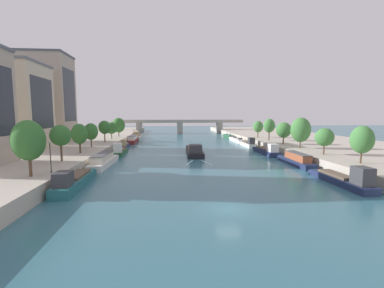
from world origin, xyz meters
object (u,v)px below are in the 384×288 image
Objects in this scene: moored_boat_left_second at (120,151)px; moored_boat_right_lone at (267,151)px; lamppost_left_bank at (50,155)px; tree_right_by_lamp at (258,127)px; tree_right_far at (324,137)px; moored_boat_right_near at (248,144)px; moored_boat_left_upstream at (104,161)px; moored_boat_right_midway at (344,179)px; tree_right_second at (362,140)px; moored_boat_left_downstream at (125,145)px; tree_left_past_mid at (29,140)px; moored_boat_left_near at (138,136)px; moored_boat_left_gap_after at (74,181)px; moored_boat_left_lone at (133,140)px; moored_boat_right_second at (237,140)px; tree_left_far at (60,136)px; moored_boat_right_end at (296,160)px; barge_midriver at (194,150)px; tree_left_midway at (104,127)px; bridge_far at (180,125)px; tree_left_second at (91,132)px; moored_boat_right_gap_after at (228,136)px; tree_right_end_of_row at (301,130)px; tree_right_third at (284,130)px; tree_right_distant at (269,126)px; tree_left_end_of_row at (111,128)px.

moored_boat_right_lone is (36.31, -2.70, -0.01)m from moored_boat_left_second.
tree_right_by_lamp is at bearing 47.89° from lamppost_left_bank.
moored_boat_right_near is at bearing 101.26° from tree_right_far.
moored_boat_left_second is at bearing 82.20° from lamppost_left_bank.
moored_boat_left_upstream is 1.12× the size of moored_boat_right_midway.
tree_right_second is 1.17× the size of tree_right_far.
tree_right_second is (43.61, -38.92, 5.00)m from moored_boat_left_downstream.
moored_boat_right_near is at bearing 99.24° from tree_right_second.
moored_boat_left_near is at bearing 85.78° from tree_left_past_mid.
moored_boat_left_gap_after is 67.90m from tree_right_by_lamp.
moored_boat_left_lone is 0.88× the size of moored_boat_right_second.
tree_left_far is at bearing -141.96° from moored_boat_right_near.
moored_boat_left_second is (0.91, 30.06, -0.03)m from moored_boat_left_gap_after.
tree_left_past_mid reaches higher than moored_boat_right_end.
barge_midriver is 2.50× the size of tree_left_past_mid.
tree_right_second is at bearing -37.80° from tree_left_midway.
moored_boat_left_lone is 61.69m from tree_right_far.
lamppost_left_bank is at bearing -133.45° from moored_boat_right_near.
tree_left_midway is at bearing 153.31° from barge_midriver.
tree_left_second is at bearing -109.13° from bridge_far.
tree_right_far is 48.10m from lamppost_left_bank.
moored_boat_right_gap_after is 2.46× the size of lamppost_left_bank.
moored_boat_right_lone is 1.88× the size of tree_right_end_of_row.
moored_boat_left_lone is at bearing 129.89° from moored_boat_right_end.
tree_right_end_of_row reaches higher than moored_boat_right_gap_after.
barge_midriver is at bearing -173.92° from tree_right_third.
tree_right_distant is (43.34, 41.81, 5.50)m from moored_boat_left_gap_after.
tree_right_far is 39.05m from tree_right_by_lamp.
moored_boat_right_near is at bearing 89.73° from moored_boat_right_lone.
moored_boat_right_gap_after is at bearing 45.03° from tree_left_second.
tree_right_second reaches higher than barge_midriver.
moored_boat_right_gap_after is at bearing 104.31° from tree_right_by_lamp.
moored_boat_left_downstream is at bearing 83.47° from tree_left_past_mid.
moored_boat_left_gap_after is at bearing -123.57° from barge_midriver.
tree_right_far is at bearing -34.19° from moored_boat_left_downstream.
tree_right_second is at bearing -89.33° from tree_right_distant.
moored_boat_right_midway is at bearing -90.59° from moored_boat_right_gap_after.
tree_left_end_of_row is at bearing 95.97° from moored_boat_left_gap_after.
moored_boat_left_upstream is 2.56× the size of tree_right_by_lamp.
tree_left_past_mid is at bearing -174.38° from tree_right_second.
moored_boat_left_second is 43.56m from tree_right_end_of_row.
tree_right_end_of_row is (42.63, -7.12, 5.38)m from moored_boat_left_second.
tree_left_midway is 0.09× the size of bridge_far.
moored_boat_right_end is at bearing -100.96° from tree_right_distant.
moored_boat_left_lone is (0.50, 15.05, 0.26)m from moored_boat_left_downstream.
tree_right_by_lamp is (0.05, 10.20, -0.77)m from tree_right_distant.
moored_boat_right_midway is 2.11× the size of tree_left_midway.
tree_left_far reaches higher than bridge_far.
tree_left_midway is (-5.60, 26.18, 5.13)m from moored_boat_left_upstream.
moored_boat_left_lone is at bearing 76.90° from tree_left_second.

